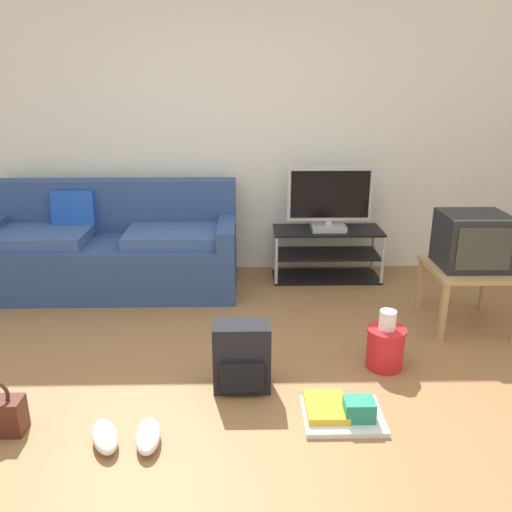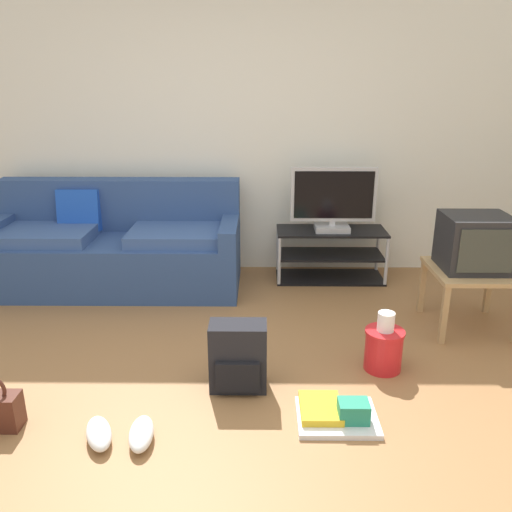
% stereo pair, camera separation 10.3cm
% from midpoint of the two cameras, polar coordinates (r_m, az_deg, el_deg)
% --- Properties ---
extents(ground_plane, '(9.00, 9.80, 0.02)m').
position_cam_midpoint_polar(ground_plane, '(2.93, -5.09, -17.85)').
color(ground_plane, olive).
extents(wall_back, '(9.00, 0.10, 2.70)m').
position_cam_midpoint_polar(wall_back, '(4.81, -3.65, 14.27)').
color(wall_back, silver).
rests_on(wall_back, ground_plane).
extents(couch, '(2.11, 0.81, 0.90)m').
position_cam_midpoint_polar(couch, '(4.65, -16.07, 0.68)').
color(couch, navy).
rests_on(couch, ground_plane).
extents(tv_stand, '(0.96, 0.40, 0.46)m').
position_cam_midpoint_polar(tv_stand, '(4.74, 7.11, 0.24)').
color(tv_stand, black).
rests_on(tv_stand, ground_plane).
extents(flat_tv, '(0.74, 0.22, 0.56)m').
position_cam_midpoint_polar(flat_tv, '(4.59, 7.40, 6.14)').
color(flat_tv, '#B2B2B7').
rests_on(flat_tv, tv_stand).
extents(side_table, '(0.57, 0.57, 0.45)m').
position_cam_midpoint_polar(side_table, '(4.05, 21.51, -1.96)').
color(side_table, tan).
rests_on(side_table, ground_plane).
extents(crt_tv, '(0.45, 0.41, 0.39)m').
position_cam_midpoint_polar(crt_tv, '(3.98, 21.87, 1.59)').
color(crt_tv, '#232326').
rests_on(crt_tv, side_table).
extents(backpack, '(0.33, 0.26, 0.41)m').
position_cam_midpoint_polar(backpack, '(3.08, -2.51, -11.00)').
color(backpack, black).
rests_on(backpack, ground_plane).
extents(cleaning_bucket, '(0.24, 0.24, 0.39)m').
position_cam_midpoint_polar(cleaning_bucket, '(3.39, 13.12, -9.38)').
color(cleaning_bucket, red).
rests_on(cleaning_bucket, ground_plane).
extents(sneakers_pair, '(0.40, 0.30, 0.09)m').
position_cam_midpoint_polar(sneakers_pair, '(2.84, -15.02, -18.50)').
color(sneakers_pair, white).
rests_on(sneakers_pair, ground_plane).
extents(floor_tray, '(0.43, 0.34, 0.14)m').
position_cam_midpoint_polar(floor_tray, '(2.95, 8.33, -16.50)').
color(floor_tray, silver).
rests_on(floor_tray, ground_plane).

